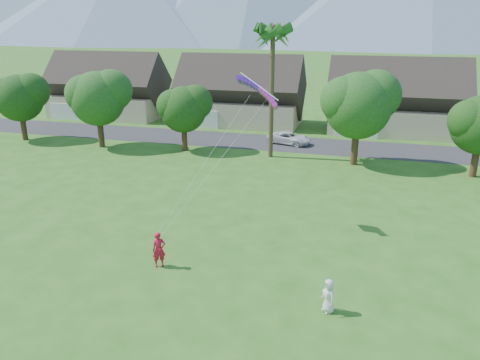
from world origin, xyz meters
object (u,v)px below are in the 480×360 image
(parked_car, at_px, (289,138))
(kite_flyer, at_px, (159,250))
(watcher, at_px, (328,296))
(parafoil_kite, at_px, (260,89))

(parked_car, bearing_deg, kite_flyer, -169.03)
(watcher, distance_m, parked_car, 31.01)
(parked_car, height_order, parafoil_kite, parafoil_kite)
(kite_flyer, xyz_separation_m, parafoil_kite, (3.75, 7.27, 7.73))
(watcher, relative_size, parked_car, 0.35)
(kite_flyer, height_order, watcher, kite_flyer)
(kite_flyer, height_order, parked_car, kite_flyer)
(watcher, xyz_separation_m, parked_car, (-6.94, 30.22, -0.16))
(kite_flyer, distance_m, watcher, 9.35)
(kite_flyer, xyz_separation_m, watcher, (9.17, -1.81, -0.17))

